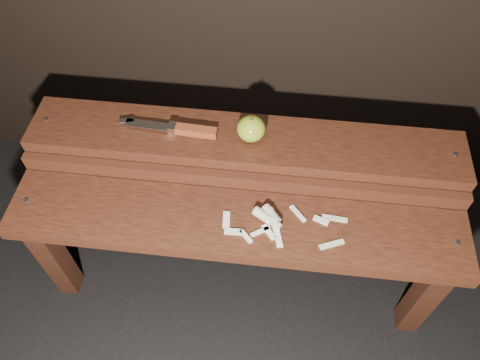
# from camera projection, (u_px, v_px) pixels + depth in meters

# --- Properties ---
(ground) EXTENTS (60.00, 60.00, 0.00)m
(ground) POSITION_uv_depth(u_px,v_px,m) (238.00, 274.00, 1.57)
(ground) COLOR black
(bench_front_tier) EXTENTS (1.20, 0.20, 0.42)m
(bench_front_tier) POSITION_uv_depth(u_px,v_px,m) (235.00, 238.00, 1.25)
(bench_front_tier) COLOR black
(bench_front_tier) RESTS_ON ground
(bench_rear_tier) EXTENTS (1.20, 0.21, 0.50)m
(bench_rear_tier) POSITION_uv_depth(u_px,v_px,m) (244.00, 158.00, 1.34)
(bench_rear_tier) COLOR black
(bench_rear_tier) RESTS_ON ground
(apple) EXTENTS (0.08, 0.08, 0.08)m
(apple) POSITION_uv_depth(u_px,v_px,m) (251.00, 129.00, 1.24)
(apple) COLOR olive
(apple) RESTS_ON bench_rear_tier
(knife) EXTENTS (0.28, 0.05, 0.02)m
(knife) POSITION_uv_depth(u_px,v_px,m) (184.00, 129.00, 1.27)
(knife) COLOR brown
(knife) RESTS_ON bench_rear_tier
(apple_scraps) EXTENTS (0.32, 0.13, 0.03)m
(apple_scraps) POSITION_uv_depth(u_px,v_px,m) (271.00, 219.00, 1.19)
(apple_scraps) COLOR beige
(apple_scraps) RESTS_ON bench_front_tier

